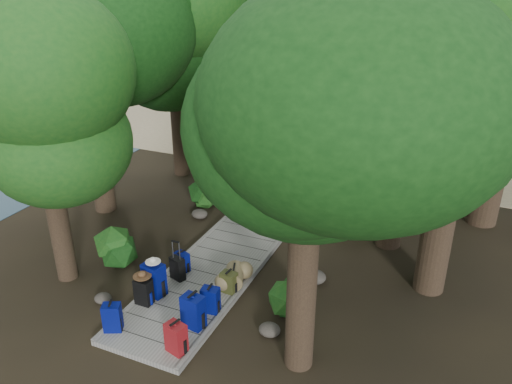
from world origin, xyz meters
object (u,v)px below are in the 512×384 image
at_px(backpack_left_c, 154,278).
at_px(backpack_left_d, 182,261).
at_px(backpack_left_b, 144,290).
at_px(sun_lounger, 402,138).
at_px(duffel_right_khaki, 234,276).
at_px(backpack_right_a, 176,336).
at_px(backpack_right_b, 193,310).
at_px(kayak, 265,120).
at_px(backpack_right_d, 229,281).
at_px(lone_suitcase_on_sand, 335,142).
at_px(backpack_left_a, 112,316).
at_px(suitcase_on_boardwalk, 177,268).
at_px(backpack_right_c, 210,299).

relative_size(backpack_left_c, backpack_left_d, 1.62).
bearing_deg(backpack_left_d, backpack_left_b, -75.14).
distance_m(backpack_left_d, sun_lounger, 12.30).
bearing_deg(duffel_right_khaki, backpack_right_a, -111.69).
relative_size(backpack_left_d, sun_lounger, 0.29).
xyz_separation_m(backpack_left_c, backpack_left_d, (0.05, 1.06, -0.16)).
distance_m(backpack_right_b, kayak, 14.88).
height_order(backpack_right_a, backpack_right_b, backpack_right_b).
bearing_deg(backpack_right_a, backpack_left_c, 150.88).
bearing_deg(duffel_right_khaki, backpack_right_b, -114.51).
height_order(backpack_left_d, backpack_right_d, backpack_right_d).
height_order(backpack_left_b, backpack_right_a, backpack_right_a).
xyz_separation_m(backpack_left_d, lone_suitcase_on_sand, (0.96, 10.15, -0.04)).
bearing_deg(backpack_right_a, backpack_right_b, 110.04).
xyz_separation_m(backpack_left_a, kayak, (-2.93, 14.97, -0.29)).
bearing_deg(lone_suitcase_on_sand, backpack_left_d, -99.53).
bearing_deg(suitcase_on_boardwalk, backpack_left_c, -81.88).
height_order(backpack_right_c, duffel_right_khaki, backpack_right_c).
bearing_deg(kayak, sun_lounger, -26.34).
relative_size(backpack_left_d, backpack_right_b, 0.67).
distance_m(backpack_left_b, backpack_right_d, 1.86).
bearing_deg(backpack_left_b, backpack_right_d, 36.85).
xyz_separation_m(backpack_left_b, backpack_right_c, (1.45, 0.34, -0.02)).
height_order(backpack_left_d, backpack_right_a, backpack_right_a).
bearing_deg(backpack_right_a, backpack_left_a, -165.64).
bearing_deg(backpack_left_a, kayak, 75.79).
xyz_separation_m(backpack_left_d, backpack_right_c, (1.37, -1.09, 0.05)).
bearing_deg(kayak, suitcase_on_boardwalk, -96.11).
xyz_separation_m(backpack_left_b, backpack_right_d, (1.49, 1.12, -0.06)).
height_order(backpack_left_b, sun_lounger, backpack_left_b).
bearing_deg(backpack_left_c, sun_lounger, 85.37).
xyz_separation_m(backpack_right_c, kayak, (-4.44, 13.66, -0.27)).
bearing_deg(lone_suitcase_on_sand, backpack_right_c, -92.04).
xyz_separation_m(backpack_right_b, backpack_right_c, (0.08, 0.56, -0.08)).
relative_size(backpack_left_a, suitcase_on_boardwalk, 1.21).
distance_m(duffel_right_khaki, suitcase_on_boardwalk, 1.35).
relative_size(backpack_right_a, backpack_right_d, 1.27).
distance_m(backpack_left_b, duffel_right_khaki, 2.05).
relative_size(backpack_right_a, duffel_right_khaki, 1.05).
distance_m(duffel_right_khaki, sun_lounger, 12.00).
bearing_deg(backpack_right_b, suitcase_on_boardwalk, 139.84).
distance_m(backpack_left_c, suitcase_on_boardwalk, 0.76).
xyz_separation_m(lone_suitcase_on_sand, sun_lounger, (2.39, 1.69, -0.03)).
bearing_deg(backpack_left_c, backpack_right_a, -33.89).
relative_size(backpack_left_a, backpack_right_c, 1.06).
bearing_deg(backpack_left_b, backpack_left_d, 86.76).
relative_size(backpack_right_b, kayak, 0.28).
height_order(backpack_right_d, kayak, backpack_right_d).
xyz_separation_m(backpack_left_d, backpack_right_d, (1.41, -0.31, 0.00)).
bearing_deg(duffel_right_khaki, sun_lounger, 59.88).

